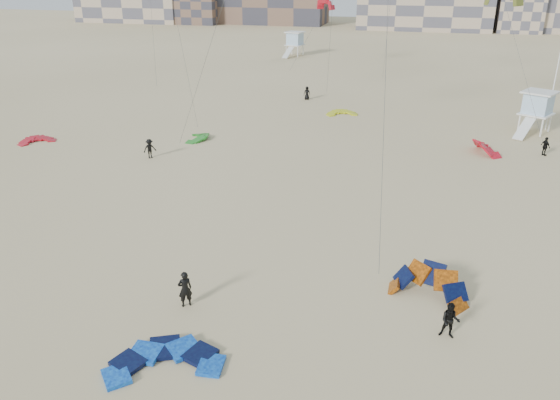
% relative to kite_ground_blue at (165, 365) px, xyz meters
% --- Properties ---
extents(ground, '(320.00, 320.00, 0.00)m').
position_rel_kite_ground_blue_xyz_m(ground, '(-2.17, 2.71, 0.00)').
color(ground, beige).
rests_on(ground, ground).
extents(kite_ground_blue, '(5.75, 5.86, 0.76)m').
position_rel_kite_ground_blue_xyz_m(kite_ground_blue, '(0.00, 0.00, 0.00)').
color(kite_ground_blue, '#1B80ED').
rests_on(kite_ground_blue, ground).
extents(kite_ground_orange, '(4.84, 4.82, 3.86)m').
position_rel_kite_ground_blue_xyz_m(kite_ground_orange, '(10.23, 7.77, 0.00)').
color(kite_ground_orange, '#DB630D').
rests_on(kite_ground_orange, ground).
extents(kite_ground_red, '(4.23, 4.23, 1.26)m').
position_rel_kite_ground_blue_xyz_m(kite_ground_red, '(-24.59, 24.86, 0.00)').
color(kite_ground_red, red).
rests_on(kite_ground_red, ground).
extents(kite_ground_green, '(3.58, 3.40, 1.40)m').
position_rel_kite_ground_blue_xyz_m(kite_ground_green, '(-10.79, 29.46, 0.00)').
color(kite_ground_green, '#178726').
rests_on(kite_ground_green, ground).
extents(kite_ground_red_far, '(4.16, 4.05, 3.09)m').
position_rel_kite_ground_blue_xyz_m(kite_ground_red_far, '(14.90, 31.94, 0.00)').
color(kite_ground_red_far, red).
rests_on(kite_ground_red_far, ground).
extents(kite_ground_yellow, '(3.98, 4.09, 1.03)m').
position_rel_kite_ground_blue_xyz_m(kite_ground_yellow, '(0.90, 41.85, 0.00)').
color(kite_ground_yellow, '#BDC414').
rests_on(kite_ground_yellow, ground).
extents(kitesurfer_main, '(0.80, 0.76, 1.84)m').
position_rel_kite_ground_blue_xyz_m(kitesurfer_main, '(-0.85, 4.12, 0.92)').
color(kitesurfer_main, black).
rests_on(kitesurfer_main, ground).
extents(kitesurfer_b, '(0.87, 0.71, 1.68)m').
position_rel_kite_ground_blue_xyz_m(kitesurfer_b, '(11.16, 4.77, 0.84)').
color(kitesurfer_b, black).
rests_on(kitesurfer_b, ground).
extents(kitesurfer_c, '(1.18, 1.18, 1.64)m').
position_rel_kite_ground_blue_xyz_m(kitesurfer_c, '(-12.47, 23.41, 0.82)').
color(kitesurfer_c, black).
rests_on(kitesurfer_c, ground).
extents(kitesurfer_d, '(0.85, 1.00, 1.61)m').
position_rel_kite_ground_blue_xyz_m(kitesurfer_d, '(19.63, 32.40, 0.81)').
color(kitesurfer_d, black).
rests_on(kitesurfer_d, ground).
extents(kitesurfer_e, '(0.83, 0.60, 1.59)m').
position_rel_kite_ground_blue_xyz_m(kitesurfer_e, '(-4.21, 47.80, 0.79)').
color(kitesurfer_e, black).
rests_on(kitesurfer_e, ground).
extents(kite_fly_red, '(6.09, 9.45, 9.85)m').
position_rel_kite_ground_blue_xyz_m(kite_fly_red, '(-5.83, 67.80, 9.56)').
color(kite_fly_red, red).
rests_on(kite_fly_red, ground).
extents(lifeguard_tower_near, '(3.80, 5.95, 3.96)m').
position_rel_kite_ground_blue_xyz_m(lifeguard_tower_near, '(19.87, 39.73, 1.96)').
color(lifeguard_tower_near, white).
rests_on(lifeguard_tower_near, ground).
extents(lifeguard_tower_far, '(3.51, 5.98, 4.13)m').
position_rel_kite_ground_blue_xyz_m(lifeguard_tower_far, '(-13.43, 80.97, 2.05)').
color(lifeguard_tower_far, white).
rests_on(lifeguard_tower_far, ground).
extents(flagpole, '(0.69, 0.11, 8.50)m').
position_rel_kite_ground_blue_xyz_m(flagpole, '(21.22, 41.00, 4.45)').
color(flagpole, white).
rests_on(flagpole, ground).
extents(condo_mid, '(32.00, 16.00, 12.00)m').
position_rel_kite_ground_blue_xyz_m(condo_mid, '(7.83, 132.71, 6.00)').
color(condo_mid, tan).
rests_on(condo_mid, ground).
extents(condo_fill_left, '(12.00, 10.00, 8.00)m').
position_rel_kite_ground_blue_xyz_m(condo_fill_left, '(-52.17, 130.71, 4.00)').
color(condo_fill_left, brown).
rests_on(condo_fill_left, ground).
extents(condo_fill_right, '(10.00, 10.00, 10.00)m').
position_rel_kite_ground_blue_xyz_m(condo_fill_right, '(29.83, 130.71, 5.00)').
color(condo_fill_right, tan).
rests_on(condo_fill_right, ground).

